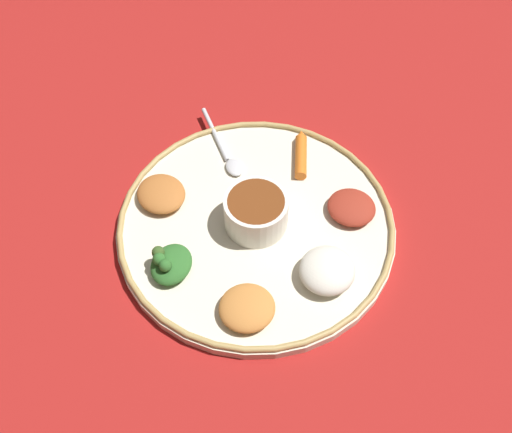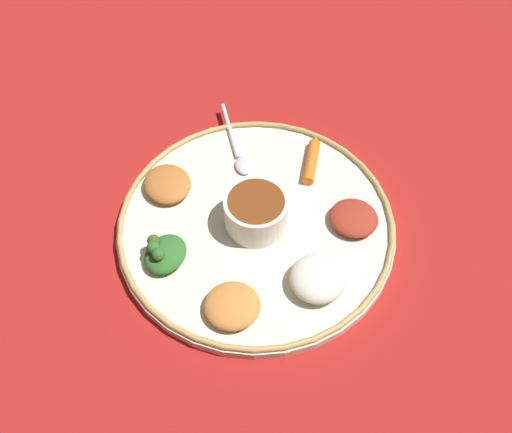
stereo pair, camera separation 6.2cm
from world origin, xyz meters
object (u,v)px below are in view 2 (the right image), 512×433
(spoon, at_px, (236,150))
(carrot_near_spoon, at_px, (312,159))
(center_bowl, at_px, (256,211))
(greens_pile, at_px, (164,253))

(spoon, relative_size, carrot_near_spoon, 1.64)
(center_bowl, bearing_deg, carrot_near_spoon, -137.48)
(spoon, bearing_deg, center_bowl, 92.74)
(center_bowl, height_order, carrot_near_spoon, center_bowl)
(spoon, xyz_separation_m, carrot_near_spoon, (-0.11, 0.04, 0.00))
(carrot_near_spoon, bearing_deg, center_bowl, 42.52)
(center_bowl, relative_size, carrot_near_spoon, 0.95)
(greens_pile, relative_size, carrot_near_spoon, 0.90)
(spoon, distance_m, greens_pile, 0.21)
(carrot_near_spoon, bearing_deg, spoon, -20.66)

